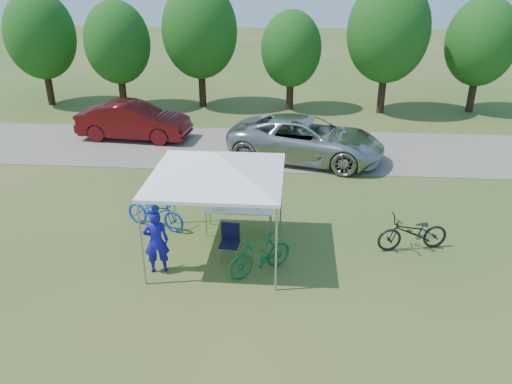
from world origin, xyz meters
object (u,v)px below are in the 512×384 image
cyclist (156,241)px  bike_dark (413,233)px  cooler (221,201)px  folding_table (239,209)px  sedan (134,121)px  bike_green (260,254)px  minivan (306,139)px  bike_blue (155,212)px  folding_chair (230,238)px

cyclist → bike_dark: (6.27, 1.51, -0.33)m
cooler → cyclist: (-1.23, -2.07, -0.10)m
folding_table → sedan: bearing=124.5°
bike_green → sedan: sedan is taller
cyclist → minivan: bearing=-130.1°
folding_table → cooler: cooler is taller
cooler → cyclist: bearing=-120.6°
bike_green → minivan: minivan is taller
folding_table → bike_blue: bearing=178.3°
folding_table → bike_green: size_ratio=1.05×
bike_blue → cyclist: bearing=-143.3°
folding_table → sedan: 9.30m
bike_blue → sedan: (-2.92, 7.59, 0.30)m
cyclist → minivan: size_ratio=0.28×
folding_chair → minivan: bearing=79.5°
bike_blue → bike_dark: size_ratio=0.99×
bike_blue → bike_green: bearing=-103.0°
folding_table → sedan: size_ratio=0.39×
bike_blue → bike_green: size_ratio=1.06×
sedan → minivan: bearing=-100.0°
folding_table → cyclist: 2.70m
cooler → bike_green: 2.33m
cyclist → bike_blue: (-0.63, 2.14, -0.33)m
sedan → cooler: bearing=-143.3°
bike_blue → minivan: minivan is taller
folding_table → minivan: size_ratio=0.32×
cooler → bike_blue: size_ratio=0.24×
folding_table → cooler: size_ratio=4.09×
folding_chair → sedan: (-5.20, 8.98, 0.24)m
cyclist → bike_green: cyclist is taller
cooler → sedan: bearing=122.0°
folding_table → folding_chair: (-0.08, -1.32, -0.17)m
minivan → sedan: bearing=89.2°
cooler → minivan: (2.37, 5.77, -0.10)m
cooler → folding_table: bearing=0.0°
folding_table → bike_dark: 4.59m
folding_chair → bike_dark: bike_dark is taller
bike_dark → minivan: bearing=-169.9°
minivan → sedan: minivan is taller
bike_blue → bike_green: (3.06, -2.02, 0.04)m
folding_table → minivan: (1.87, 5.77, 0.11)m
bike_green → minivan: size_ratio=0.30×
cooler → sedan: 9.03m
folding_chair → cyclist: size_ratio=0.56×
minivan → folding_chair: bearing=178.7°
bike_dark → minivan: minivan is taller
bike_blue → minivan: size_ratio=0.32×
bike_dark → sedan: (-9.82, 8.22, 0.30)m
cyclist → bike_green: 2.46m
cooler → sedan: size_ratio=0.10×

